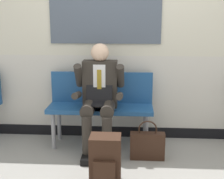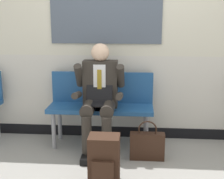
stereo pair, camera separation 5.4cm
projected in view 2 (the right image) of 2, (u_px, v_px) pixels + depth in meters
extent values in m
plane|color=gray|center=(125.00, 155.00, 3.71)|extent=(18.00, 18.00, 0.00)
cube|color=beige|center=(127.00, 91.00, 4.17)|extent=(5.38, 0.12, 0.93)
cube|color=black|center=(127.00, 130.00, 4.30)|extent=(5.38, 0.14, 0.13)
cube|color=navy|center=(101.00, 108.00, 3.89)|extent=(1.25, 0.42, 0.05)
cube|color=navy|center=(102.00, 87.00, 4.01)|extent=(1.25, 0.04, 0.38)
cylinder|color=gray|center=(54.00, 131.00, 3.84)|extent=(0.05, 0.05, 0.44)
cylinder|color=gray|center=(60.00, 122.00, 4.13)|extent=(0.05, 0.05, 0.44)
cylinder|color=gray|center=(146.00, 133.00, 3.76)|extent=(0.05, 0.05, 0.44)
cylinder|color=gray|center=(146.00, 125.00, 4.05)|extent=(0.05, 0.05, 0.44)
cylinder|color=#2D2823|center=(89.00, 107.00, 3.68)|extent=(0.15, 0.40, 0.15)
cylinder|color=#2D2823|center=(87.00, 138.00, 3.56)|extent=(0.11, 0.11, 0.49)
cube|color=black|center=(86.00, 158.00, 3.55)|extent=(0.10, 0.26, 0.07)
cylinder|color=#2D2823|center=(108.00, 108.00, 3.66)|extent=(0.15, 0.40, 0.15)
cylinder|color=#2D2823|center=(107.00, 138.00, 3.54)|extent=(0.11, 0.11, 0.49)
cube|color=black|center=(106.00, 159.00, 3.53)|extent=(0.10, 0.26, 0.07)
cube|color=#2D2823|center=(100.00, 84.00, 3.82)|extent=(0.40, 0.18, 0.55)
cube|color=silver|center=(99.00, 81.00, 3.71)|extent=(0.14, 0.01, 0.38)
cube|color=olive|center=(99.00, 84.00, 3.71)|extent=(0.05, 0.01, 0.33)
sphere|color=beige|center=(100.00, 52.00, 3.73)|extent=(0.21, 0.21, 0.21)
cylinder|color=#2D2823|center=(79.00, 75.00, 3.74)|extent=(0.09, 0.25, 0.30)
cylinder|color=#2D2823|center=(77.00, 95.00, 3.62)|extent=(0.08, 0.27, 0.12)
cylinder|color=#2D2823|center=(121.00, 76.00, 3.71)|extent=(0.09, 0.25, 0.30)
cylinder|color=#2D2823|center=(120.00, 96.00, 3.59)|extent=(0.08, 0.27, 0.12)
cube|color=black|center=(98.00, 104.00, 3.63)|extent=(0.30, 0.22, 0.02)
cube|color=black|center=(99.00, 91.00, 3.73)|extent=(0.30, 0.08, 0.21)
cube|color=#331E14|center=(104.00, 160.00, 3.04)|extent=(0.29, 0.22, 0.48)
cube|color=#331E14|center=(103.00, 174.00, 2.93)|extent=(0.20, 0.04, 0.24)
cube|color=#331E14|center=(147.00, 146.00, 3.57)|extent=(0.38, 0.11, 0.30)
torus|color=#331E14|center=(148.00, 130.00, 3.53)|extent=(0.21, 0.02, 0.21)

